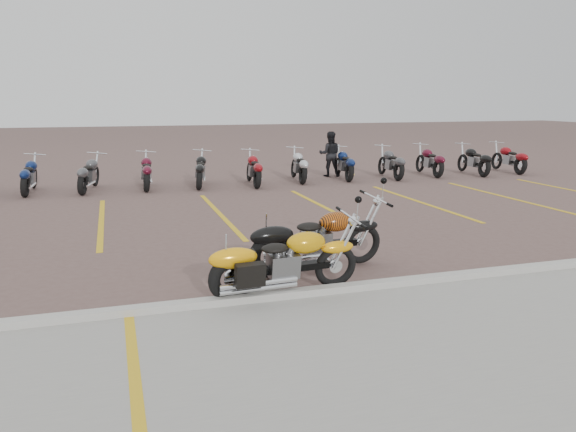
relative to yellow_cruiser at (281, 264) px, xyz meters
name	(u,v)px	position (x,y,z in m)	size (l,w,h in m)	color
ground	(263,259)	(0.23, 1.82, -0.45)	(100.00, 100.00, 0.00)	brown
concrete_apron	(382,382)	(0.23, -2.68, -0.45)	(60.00, 5.00, 0.01)	#9E9B93
curb	(300,293)	(0.23, -0.18, -0.39)	(60.00, 0.18, 0.12)	#ADAAA3
parking_stripes	(220,214)	(0.23, 5.82, -0.45)	(38.00, 5.50, 0.01)	gold
apron_stripe	(139,421)	(-2.07, -2.68, -0.44)	(0.12, 5.00, 0.00)	gold
yellow_cruiser	(281,264)	(0.00, 0.00, 0.00)	(2.21, 0.36, 0.91)	black
flame_cruiser	(314,242)	(0.82, 0.92, 0.02)	(2.32, 0.46, 0.95)	black
person_b	(330,154)	(5.19, 11.27, 0.34)	(0.77, 0.60, 1.58)	black
bg_bike_row	(225,168)	(1.25, 10.29, 0.10)	(22.36, 2.07, 1.10)	black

